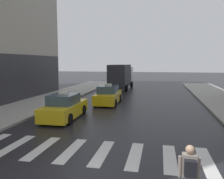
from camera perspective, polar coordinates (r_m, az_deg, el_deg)
crosswalk_markings at (r=9.89m, az=-2.41°, el=-15.26°), size 11.30×2.80×0.01m
taxi_lead at (r=15.63m, az=-11.64°, el=-4.37°), size 1.99×4.57×1.80m
taxi_second at (r=20.73m, az=-0.94°, el=-1.49°), size 2.01×4.58×1.80m
box_truck at (r=30.94m, az=2.24°, el=3.36°), size 2.42×7.59×3.35m
pedestrian_with_backpack at (r=6.48m, az=18.46°, el=-18.62°), size 0.55×0.43×1.65m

